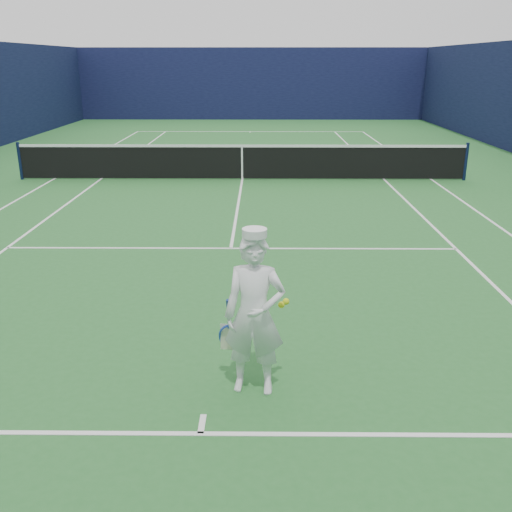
# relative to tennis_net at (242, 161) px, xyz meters

# --- Properties ---
(ground) EXTENTS (80.00, 80.00, 0.00)m
(ground) POSITION_rel_tennis_net_xyz_m (0.00, 0.00, -0.55)
(ground) COLOR #26652A
(ground) RESTS_ON ground
(court_markings) EXTENTS (11.03, 23.83, 0.01)m
(court_markings) POSITION_rel_tennis_net_xyz_m (0.00, 0.00, -0.55)
(court_markings) COLOR white
(court_markings) RESTS_ON ground
(windscreen_fence) EXTENTS (20.12, 36.12, 4.00)m
(windscreen_fence) POSITION_rel_tennis_net_xyz_m (0.00, 0.00, 1.45)
(windscreen_fence) COLOR #0E1135
(windscreen_fence) RESTS_ON ground
(tennis_net) EXTENTS (12.88, 0.09, 1.07)m
(tennis_net) POSITION_rel_tennis_net_xyz_m (0.00, 0.00, 0.00)
(tennis_net) COLOR #141E4C
(tennis_net) RESTS_ON ground
(tennis_player) EXTENTS (0.76, 0.53, 1.74)m
(tennis_player) POSITION_rel_tennis_net_xyz_m (0.49, -11.11, 0.30)
(tennis_player) COLOR white
(tennis_player) RESTS_ON ground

